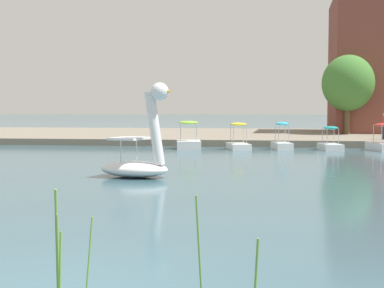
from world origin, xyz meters
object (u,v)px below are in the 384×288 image
pedal_boat_cyan (282,142)px  pedal_boat_teal (330,143)px  swan_boat (139,156)px  pedal_boat_yellow (238,142)px  tree_broadleaf_right (348,83)px  pedal_boat_lime (189,141)px

pedal_boat_cyan → pedal_boat_teal: pedal_boat_cyan is taller
swan_boat → pedal_boat_yellow: 13.76m
pedal_boat_cyan → pedal_boat_yellow: bearing=-171.9°
pedal_boat_teal → tree_broadleaf_right: tree_broadleaf_right is taller
swan_boat → tree_broadleaf_right: bearing=67.7°
pedal_boat_cyan → pedal_boat_teal: (2.73, -0.10, -0.04)m
pedal_boat_yellow → pedal_boat_cyan: bearing=8.1°
pedal_boat_yellow → pedal_boat_teal: (5.21, 0.26, -0.03)m
pedal_boat_yellow → pedal_boat_teal: bearing=2.8°
pedal_boat_teal → tree_broadleaf_right: (2.60, 11.74, 3.96)m
swan_boat → pedal_boat_yellow: (2.65, 13.50, -0.28)m
pedal_boat_lime → pedal_boat_yellow: size_ratio=1.03×
pedal_boat_lime → pedal_boat_cyan: (5.43, 0.22, 0.00)m
pedal_boat_lime → pedal_boat_yellow: 2.94m
pedal_boat_teal → tree_broadleaf_right: bearing=77.5°
tree_broadleaf_right → pedal_boat_teal: bearing=-102.5°
pedal_boat_lime → tree_broadleaf_right: (10.75, 11.86, 3.92)m
pedal_boat_teal → tree_broadleaf_right: size_ratio=0.35×
pedal_boat_yellow → tree_broadleaf_right: (7.81, 12.00, 3.92)m
pedal_boat_yellow → swan_boat: bearing=-101.1°
swan_boat → pedal_boat_teal: size_ratio=1.49×
swan_boat → pedal_boat_cyan: (5.14, 13.86, -0.28)m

